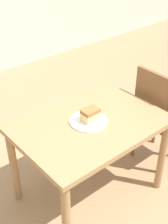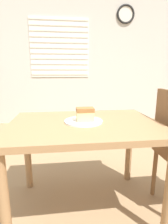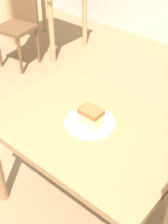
# 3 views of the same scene
# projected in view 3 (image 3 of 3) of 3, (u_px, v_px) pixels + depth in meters

# --- Properties ---
(dining_table_near) EXTENTS (1.07, 0.77, 0.72)m
(dining_table_near) POSITION_uv_depth(u_px,v_px,m) (89.00, 139.00, 1.75)
(dining_table_near) COLOR #9E754C
(dining_table_near) RESTS_ON ground_plane
(chair_far_corner) EXTENTS (0.43, 0.43, 0.94)m
(chair_far_corner) POSITION_uv_depth(u_px,v_px,m) (19.00, 20.00, 3.42)
(chair_far_corner) COLOR brown
(chair_far_corner) RESTS_ON ground_plane
(plate) EXTENTS (0.28, 0.28, 0.01)m
(plate) POSITION_uv_depth(u_px,v_px,m) (90.00, 122.00, 1.70)
(plate) COLOR white
(plate) RESTS_ON dining_table_near
(cake_slice) EXTENTS (0.12, 0.09, 0.09)m
(cake_slice) POSITION_uv_depth(u_px,v_px,m) (91.00, 116.00, 1.65)
(cake_slice) COLOR #E0C67F
(cake_slice) RESTS_ON plate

